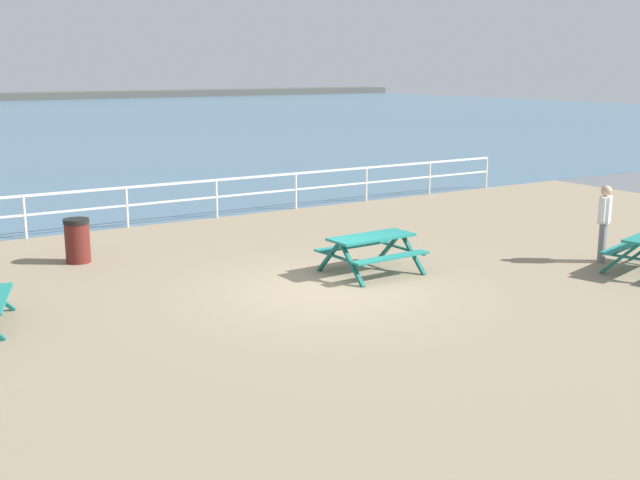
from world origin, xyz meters
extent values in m
cube|color=gray|center=(0.00, 0.00, -0.10)|extent=(30.00, 24.00, 0.20)
cube|color=white|center=(0.00, 7.75, 1.05)|extent=(23.00, 0.06, 0.06)
cube|color=white|center=(0.00, 7.75, 0.58)|extent=(23.00, 0.05, 0.05)
cylinder|color=white|center=(-3.83, 7.75, 0.53)|extent=(0.07, 0.07, 1.05)
cylinder|color=white|center=(-1.28, 7.75, 0.53)|extent=(0.07, 0.07, 1.05)
cylinder|color=white|center=(1.28, 7.75, 0.53)|extent=(0.07, 0.07, 1.05)
cylinder|color=white|center=(3.83, 7.75, 0.53)|extent=(0.07, 0.07, 1.05)
cylinder|color=white|center=(6.39, 7.75, 0.53)|extent=(0.07, 0.07, 1.05)
cylinder|color=white|center=(8.94, 7.75, 0.53)|extent=(0.07, 0.07, 1.05)
cylinder|color=white|center=(11.50, 7.75, 0.53)|extent=(0.07, 0.07, 1.05)
cube|color=#1E7A70|center=(6.12, -1.86, 0.45)|extent=(1.81, 0.72, 0.04)
cube|color=#165B54|center=(5.43, -2.30, 0.38)|extent=(0.28, 0.79, 0.79)
cube|color=#165B54|center=(5.53, -2.67, 0.42)|extent=(0.45, 1.46, 0.04)
cube|color=#1E7A70|center=(1.40, 0.58, 0.75)|extent=(1.83, 0.78, 0.05)
cube|color=#1E7A70|center=(1.37, 1.20, 0.45)|extent=(1.81, 0.34, 0.04)
cube|color=#1E7A70|center=(1.42, -0.04, 0.45)|extent=(1.81, 0.34, 0.04)
cube|color=#165B54|center=(2.16, 0.99, 0.38)|extent=(0.12, 0.80, 0.79)
cube|color=#165B54|center=(2.19, 0.24, 0.38)|extent=(0.12, 0.80, 0.79)
cube|color=#165B54|center=(2.18, 0.61, 0.42)|extent=(0.13, 1.50, 0.04)
cube|color=#165B54|center=(0.60, 0.92, 0.38)|extent=(0.12, 0.80, 0.79)
cube|color=#165B54|center=(0.63, 0.17, 0.38)|extent=(0.12, 0.80, 0.79)
cube|color=#165B54|center=(0.62, 0.54, 0.42)|extent=(0.13, 1.50, 0.04)
cylinder|color=slate|center=(6.22, -1.26, 0.42)|extent=(0.14, 0.14, 0.85)
cylinder|color=slate|center=(6.07, -1.35, 0.42)|extent=(0.14, 0.14, 0.85)
cube|color=white|center=(6.15, -1.30, 1.14)|extent=(0.40, 0.36, 0.58)
cylinder|color=white|center=(6.34, -1.20, 1.17)|extent=(0.09, 0.09, 0.52)
cylinder|color=white|center=(5.95, -1.41, 1.17)|extent=(0.09, 0.09, 0.52)
sphere|color=tan|center=(6.15, -1.30, 1.54)|extent=(0.23, 0.23, 0.23)
cylinder|color=#591E19|center=(-3.40, 4.65, 0.42)|extent=(0.52, 0.52, 0.85)
cylinder|color=black|center=(-3.40, 4.65, 0.90)|extent=(0.55, 0.55, 0.10)
camera|label=1|loc=(-7.67, -11.85, 4.10)|focal=43.71mm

